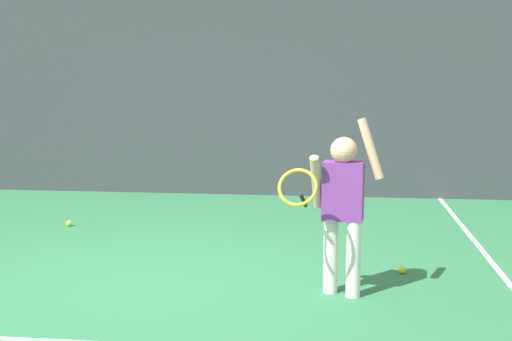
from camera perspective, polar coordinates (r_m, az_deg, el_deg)
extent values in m
plane|color=#2D7247|center=(5.57, -8.26, -9.39)|extent=(20.00, 20.00, 0.00)
cube|color=white|center=(6.51, 19.04, -7.16)|extent=(0.05, 9.00, 0.00)
cube|color=#383D42|center=(9.33, -1.97, 10.08)|extent=(12.28, 0.08, 3.96)
cylinder|color=slate|center=(9.89, -13.63, 10.19)|extent=(0.09, 0.09, 4.11)
cylinder|color=slate|center=(9.31, 10.55, 10.42)|extent=(0.09, 0.09, 4.11)
cylinder|color=silver|center=(5.27, 6.26, -7.08)|extent=(0.11, 0.11, 0.58)
cylinder|color=silver|center=(5.20, 8.15, -7.35)|extent=(0.11, 0.11, 0.58)
cube|color=#72338C|center=(5.12, 7.30, -1.71)|extent=(0.32, 0.21, 0.44)
sphere|color=tan|center=(5.08, 7.36, 1.68)|extent=(0.20, 0.20, 0.20)
cylinder|color=tan|center=(5.08, 9.57, 1.81)|extent=(0.21, 0.09, 0.46)
cylinder|color=tan|center=(5.08, 5.06, -0.98)|extent=(0.11, 0.30, 0.43)
cylinder|color=black|center=(5.00, 3.96, -2.47)|extent=(0.06, 0.24, 0.15)
torus|color=yellow|center=(4.76, 3.50, -1.41)|extent=(0.30, 0.20, 0.26)
sphere|color=#CCE033|center=(7.78, -15.38, -4.27)|extent=(0.07, 0.07, 0.07)
sphere|color=#CCE033|center=(5.91, 12.14, -8.12)|extent=(0.07, 0.07, 0.07)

